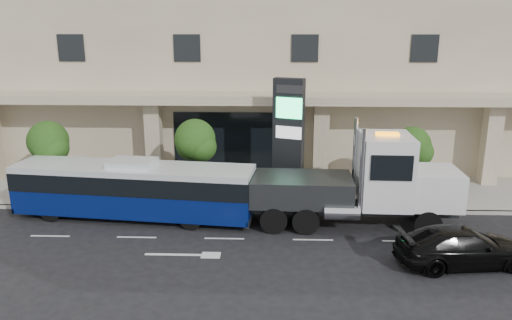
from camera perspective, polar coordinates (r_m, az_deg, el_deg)
The scene contains 11 objects.
ground at distance 24.24m, azimuth -3.30°, elevation -7.51°, with size 120.00×120.00×0.00m, color black.
sidewalk at distance 28.87m, azimuth -2.41°, elevation -3.53°, with size 120.00×6.00×0.15m, color gray.
curb at distance 26.06m, azimuth -2.91°, elevation -5.65°, with size 120.00×0.30×0.15m, color gray.
convention_center at distance 37.74m, azimuth -1.34°, elevation 16.17°, with size 60.00×17.60×20.00m.
tree_left at distance 29.23m, azimuth -22.61°, elevation 1.71°, with size 2.27×2.20×4.22m.
tree_mid at distance 26.87m, azimuth -6.92°, elevation 2.01°, with size 2.28×2.20×4.38m.
tree_right at distance 27.61m, azimuth 17.41°, elevation 1.29°, with size 2.10×2.00×4.04m.
city_bus at distance 25.35m, azimuth -13.77°, elevation -3.21°, with size 12.06×3.82×3.00m.
tow_truck at distance 24.08m, azimuth 12.11°, elevation -2.75°, with size 11.04×3.04×5.02m.
black_sedan at distance 21.85m, azimuth 22.54°, elevation -9.12°, with size 2.19×5.38×1.56m, color black.
signage_pylon at distance 26.76m, azimuth 3.71°, elevation 2.47°, with size 1.72×1.12×6.52m.
Camera 1 is at (2.16, -22.25, 9.36)m, focal length 35.00 mm.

